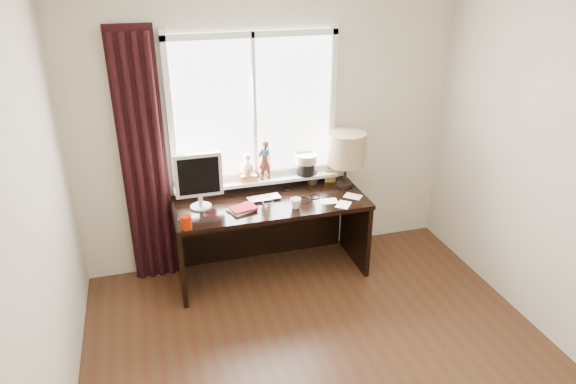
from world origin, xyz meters
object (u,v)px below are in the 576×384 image
object	(u,v)px
mug	(296,203)
red_cup	(186,222)
laptop	(264,198)
monitor	(199,178)
table_lamp	(346,149)
desk	(268,220)

from	to	relation	value
mug	red_cup	distance (m)	0.94
laptop	mug	size ratio (longest dim) A/B	3.18
monitor	table_lamp	size ratio (longest dim) A/B	0.94
desk	table_lamp	size ratio (longest dim) A/B	3.27
mug	red_cup	size ratio (longest dim) A/B	0.83
laptop	desk	distance (m)	0.26
monitor	table_lamp	bearing A→B (deg)	3.23
table_lamp	laptop	bearing A→B (deg)	-174.57
mug	table_lamp	world-z (taller)	table_lamp
mug	monitor	world-z (taller)	monitor
red_cup	monitor	xyz separation A→B (m)	(0.16, 0.34, 0.22)
mug	laptop	bearing A→B (deg)	133.15
desk	monitor	world-z (taller)	monitor
laptop	monitor	distance (m)	0.62
laptop	desk	xyz separation A→B (m)	(0.05, 0.05, -0.26)
red_cup	table_lamp	size ratio (longest dim) A/B	0.21
red_cup	desk	size ratio (longest dim) A/B	0.07
monitor	red_cup	bearing A→B (deg)	-114.61
table_lamp	desk	bearing A→B (deg)	-178.24
desk	monitor	bearing A→B (deg)	-174.96
red_cup	laptop	bearing A→B (deg)	25.65
desk	laptop	bearing A→B (deg)	-131.34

